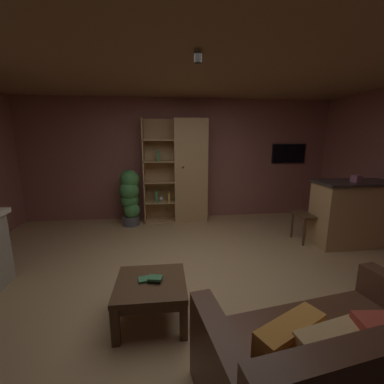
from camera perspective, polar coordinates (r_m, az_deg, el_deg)
The scene contains 15 objects.
floor at distance 3.28m, azimuth 0.82°, elevation -19.98°, with size 6.53×5.36×0.02m, color tan.
wall_back at distance 5.49m, azimuth -2.67°, elevation 7.28°, with size 6.65×0.06×2.54m, color #8E544C.
ceiling at distance 2.89m, azimuth 0.99°, elevation 28.47°, with size 6.53×5.36×0.02m, color #8E6B47.
window_pane_back at distance 5.45m, azimuth -6.00°, elevation 7.91°, with size 0.69×0.01×0.92m, color white.
bookshelf_cabinet at distance 5.26m, azimuth -1.27°, elevation 4.60°, with size 1.30×0.41×2.11m.
kitchen_bar_counter at distance 4.97m, azimuth 33.63°, elevation -3.92°, with size 1.51×0.61×1.06m.
tissue_box at distance 4.66m, azimuth 33.14°, elevation 2.55°, with size 0.12×0.12×0.11m, color #995972.
leather_couch at distance 2.14m, azimuth 29.66°, elevation -31.29°, with size 1.78×1.15×0.84m.
coffee_table at distance 2.60m, azimuth -9.24°, elevation -20.85°, with size 0.66×0.64×0.40m.
table_book_0 at distance 2.58m, azimuth -10.36°, elevation -18.82°, with size 0.14×0.10×0.02m, color #387247.
table_book_1 at distance 2.54m, azimuth -8.32°, elevation -18.67°, with size 0.13×0.09×0.02m, color #387247.
dining_chair at distance 4.73m, azimuth 25.76°, elevation -3.83°, with size 0.44×0.44×0.92m.
potted_floor_plant at distance 5.16m, azimuth -13.84°, elevation -0.84°, with size 0.40×0.42×1.12m.
wall_mounted_tv at distance 6.08m, azimuth 20.96°, elevation 8.11°, with size 0.75×0.06×0.42m.
track_light_spot_1 at distance 2.68m, azimuth 1.36°, elevation 28.05°, with size 0.07×0.07×0.09m, color black.
Camera 1 is at (-0.35, -2.75, 1.73)m, focal length 23.64 mm.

